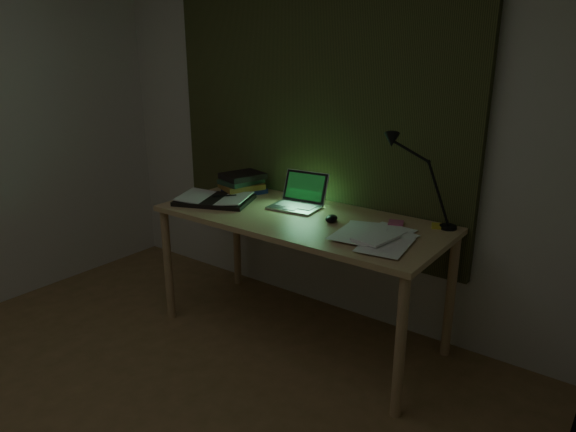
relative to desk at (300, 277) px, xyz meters
name	(u,v)px	position (x,y,z in m)	size (l,w,h in m)	color
wall_back	(315,126)	(-0.21, 0.46, 0.86)	(3.50, 0.00, 2.50)	beige
wall_right	(527,355)	(1.54, -1.54, 0.86)	(0.00, 4.00, 2.50)	beige
curtain	(312,95)	(-0.21, 0.42, 1.06)	(2.20, 0.06, 2.00)	#2E3219
desk	(300,277)	(0.00, 0.00, 0.00)	(1.73, 0.76, 0.79)	tan
laptop	(295,192)	(-0.12, 0.10, 0.50)	(0.30, 0.33, 0.21)	#AFAFB4
open_textbook	(215,199)	(-0.61, -0.08, 0.41)	(0.46, 0.33, 0.04)	silver
book_stack	(242,183)	(-0.62, 0.19, 0.46)	(0.22, 0.26, 0.14)	silver
loose_papers	(368,236)	(0.50, -0.09, 0.40)	(0.36, 0.39, 0.02)	silver
mouse	(331,219)	(0.20, 0.02, 0.41)	(0.06, 0.10, 0.04)	black
sticky_yellow	(438,226)	(0.73, 0.29, 0.40)	(0.07, 0.07, 0.02)	gold
sticky_pink	(396,223)	(0.52, 0.19, 0.40)	(0.08, 0.08, 0.02)	#C64D76
desk_lamp	(452,185)	(0.78, 0.30, 0.64)	(0.33, 0.26, 0.50)	black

